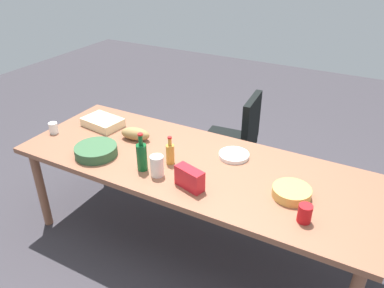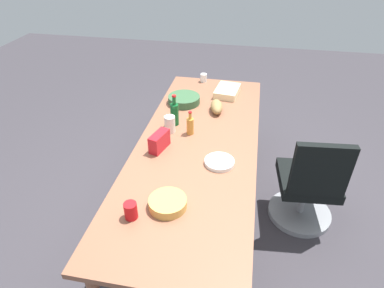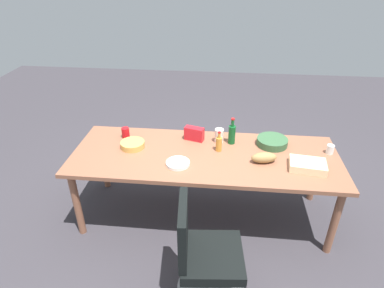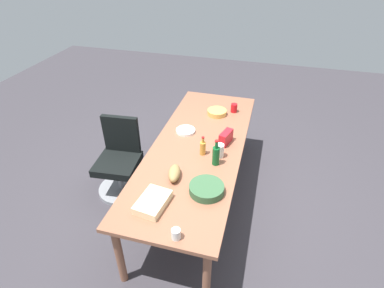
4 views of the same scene
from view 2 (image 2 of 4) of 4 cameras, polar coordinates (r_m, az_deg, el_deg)
name	(u,v)px [view 2 (image 2 of 4)]	position (r m, az deg, el deg)	size (l,w,h in m)	color
ground_plane	(197,210)	(3.13, 0.82, -11.53)	(10.00, 10.00, 0.00)	#38353B
conference_table	(197,150)	(2.67, 0.95, -1.04)	(2.59, 0.96, 0.77)	#8E583F
office_chair	(307,190)	(2.97, 19.51, -7.51)	(0.56, 0.56, 0.93)	gray
dressing_bottle	(190,125)	(2.71, -0.32, 3.28)	(0.07, 0.07, 0.21)	#CC8933
bread_loaf	(217,107)	(3.07, 4.30, 6.53)	(0.24, 0.11, 0.10)	#9A7846
chip_bag_red	(159,141)	(2.54, -5.72, 0.48)	(0.20, 0.08, 0.14)	red
paper_plate_stack	(219,162)	(2.41, 4.81, -3.16)	(0.22, 0.22, 0.03)	white
chip_bowl	(168,203)	(2.07, -4.26, -10.26)	(0.24, 0.24, 0.06)	gold
sheet_cake	(227,91)	(3.42, 6.18, 9.17)	(0.32, 0.22, 0.07)	beige
red_solo_cup	(131,211)	(2.02, -10.65, -11.36)	(0.08, 0.08, 0.11)	red
paper_cup	(204,78)	(3.69, 2.04, 11.47)	(0.07, 0.07, 0.09)	white
salad_bowl	(184,100)	(3.22, -1.40, 7.77)	(0.31, 0.31, 0.07)	#345B39
wine_bottle	(175,113)	(2.83, -3.07, 5.36)	(0.09, 0.09, 0.28)	#105224
mayo_jar	(170,124)	(2.75, -3.89, 3.46)	(0.09, 0.09, 0.15)	white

